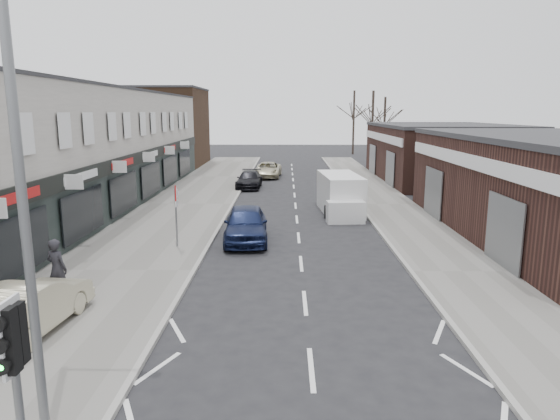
{
  "coord_description": "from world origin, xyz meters",
  "views": [
    {
      "loc": [
        -0.58,
        -8.4,
        5.74
      ],
      "look_at": [
        -0.78,
        7.47,
        2.6
      ],
      "focal_mm": 32.0,
      "sensor_mm": 36.0,
      "label": 1
    }
  ],
  "objects_px": {
    "street_lamp": "(32,185)",
    "parked_car_right_b": "(346,187)",
    "traffic_light": "(13,354)",
    "white_van": "(340,195)",
    "warning_sign": "(176,198)",
    "parked_car_left_a": "(246,224)",
    "pedestrian": "(57,269)",
    "parked_car_left_b": "(249,180)",
    "sedan_on_pavement": "(30,306)",
    "parked_car_left_c": "(268,170)",
    "parked_car_right_a": "(341,200)"
  },
  "relations": [
    {
      "from": "warning_sign",
      "to": "pedestrian",
      "type": "distance_m",
      "value": 6.59
    },
    {
      "from": "sedan_on_pavement",
      "to": "parked_car_right_b",
      "type": "height_order",
      "value": "sedan_on_pavement"
    },
    {
      "from": "sedan_on_pavement",
      "to": "parked_car_left_c",
      "type": "bearing_deg",
      "value": -93.32
    },
    {
      "from": "traffic_light",
      "to": "parked_car_right_b",
      "type": "relative_size",
      "value": 0.79
    },
    {
      "from": "street_lamp",
      "to": "parked_car_left_b",
      "type": "distance_m",
      "value": 30.35
    },
    {
      "from": "sedan_on_pavement",
      "to": "pedestrian",
      "type": "distance_m",
      "value": 2.31
    },
    {
      "from": "street_lamp",
      "to": "parked_car_left_b",
      "type": "bearing_deg",
      "value": 87.86
    },
    {
      "from": "traffic_light",
      "to": "pedestrian",
      "type": "bearing_deg",
      "value": 111.36
    },
    {
      "from": "traffic_light",
      "to": "parked_car_right_a",
      "type": "bearing_deg",
      "value": 72.61
    },
    {
      "from": "pedestrian",
      "to": "parked_car_left_c",
      "type": "distance_m",
      "value": 30.03
    },
    {
      "from": "parked_car_left_a",
      "to": "parked_car_left_b",
      "type": "relative_size",
      "value": 1.06
    },
    {
      "from": "warning_sign",
      "to": "white_van",
      "type": "xyz_separation_m",
      "value": [
        7.68,
        7.77,
        -1.16
      ]
    },
    {
      "from": "traffic_light",
      "to": "warning_sign",
      "type": "relative_size",
      "value": 1.15
    },
    {
      "from": "white_van",
      "to": "traffic_light",
      "type": "bearing_deg",
      "value": -112.38
    },
    {
      "from": "traffic_light",
      "to": "street_lamp",
      "type": "xyz_separation_m",
      "value": [
        -0.13,
        1.22,
        2.2
      ]
    },
    {
      "from": "parked_car_left_b",
      "to": "parked_car_right_b",
      "type": "bearing_deg",
      "value": -28.36
    },
    {
      "from": "sedan_on_pavement",
      "to": "pedestrian",
      "type": "relative_size",
      "value": 2.2
    },
    {
      "from": "parked_car_left_a",
      "to": "parked_car_right_a",
      "type": "bearing_deg",
      "value": 51.72
    },
    {
      "from": "street_lamp",
      "to": "parked_car_right_b",
      "type": "distance_m",
      "value": 27.61
    },
    {
      "from": "pedestrian",
      "to": "parked_car_left_c",
      "type": "bearing_deg",
      "value": -80.67
    },
    {
      "from": "street_lamp",
      "to": "parked_car_left_b",
      "type": "relative_size",
      "value": 1.82
    },
    {
      "from": "street_lamp",
      "to": "parked_car_left_c",
      "type": "relative_size",
      "value": 1.67
    },
    {
      "from": "white_van",
      "to": "pedestrian",
      "type": "height_order",
      "value": "white_van"
    },
    {
      "from": "white_van",
      "to": "parked_car_left_a",
      "type": "distance_m",
      "value": 8.08
    },
    {
      "from": "warning_sign",
      "to": "white_van",
      "type": "bearing_deg",
      "value": 45.33
    },
    {
      "from": "warning_sign",
      "to": "parked_car_left_b",
      "type": "xyz_separation_m",
      "value": [
        1.76,
        17.26,
        -1.56
      ]
    },
    {
      "from": "parked_car_left_b",
      "to": "warning_sign",
      "type": "bearing_deg",
      "value": -94.4
    },
    {
      "from": "pedestrian",
      "to": "parked_car_left_a",
      "type": "distance_m",
      "value": 9.02
    },
    {
      "from": "street_lamp",
      "to": "parked_car_left_c",
      "type": "bearing_deg",
      "value": 86.39
    },
    {
      "from": "traffic_light",
      "to": "warning_sign",
      "type": "bearing_deg",
      "value": 93.1
    },
    {
      "from": "parked_car_left_a",
      "to": "parked_car_right_b",
      "type": "distance_m",
      "value": 13.32
    },
    {
      "from": "white_van",
      "to": "parked_car_left_a",
      "type": "height_order",
      "value": "white_van"
    },
    {
      "from": "traffic_light",
      "to": "parked_car_left_c",
      "type": "height_order",
      "value": "traffic_light"
    },
    {
      "from": "white_van",
      "to": "parked_car_left_c",
      "type": "relative_size",
      "value": 1.21
    },
    {
      "from": "traffic_light",
      "to": "street_lamp",
      "type": "distance_m",
      "value": 2.52
    },
    {
      "from": "white_van",
      "to": "pedestrian",
      "type": "distance_m",
      "value": 17.08
    },
    {
      "from": "traffic_light",
      "to": "white_van",
      "type": "height_order",
      "value": "traffic_light"
    },
    {
      "from": "parked_car_left_c",
      "to": "parked_car_right_b",
      "type": "relative_size",
      "value": 1.23
    },
    {
      "from": "street_lamp",
      "to": "warning_sign",
      "type": "height_order",
      "value": "street_lamp"
    },
    {
      "from": "warning_sign",
      "to": "sedan_on_pavement",
      "type": "distance_m",
      "value": 8.69
    },
    {
      "from": "pedestrian",
      "to": "white_van",
      "type": "bearing_deg",
      "value": -106.54
    },
    {
      "from": "warning_sign",
      "to": "parked_car_right_a",
      "type": "height_order",
      "value": "warning_sign"
    },
    {
      "from": "parked_car_left_a",
      "to": "parked_car_left_b",
      "type": "height_order",
      "value": "parked_car_left_a"
    },
    {
      "from": "warning_sign",
      "to": "parked_car_left_b",
      "type": "bearing_deg",
      "value": 84.18
    },
    {
      "from": "street_lamp",
      "to": "parked_car_left_c",
      "type": "height_order",
      "value": "street_lamp"
    },
    {
      "from": "traffic_light",
      "to": "pedestrian",
      "type": "xyz_separation_m",
      "value": [
        -3.12,
        7.97,
        -1.35
      ]
    },
    {
      "from": "parked_car_right_b",
      "to": "sedan_on_pavement",
      "type": "bearing_deg",
      "value": 67.13
    },
    {
      "from": "traffic_light",
      "to": "parked_car_left_b",
      "type": "height_order",
      "value": "traffic_light"
    },
    {
      "from": "street_lamp",
      "to": "sedan_on_pavement",
      "type": "height_order",
      "value": "street_lamp"
    },
    {
      "from": "parked_car_right_b",
      "to": "pedestrian",
      "type": "bearing_deg",
      "value": 63.8
    }
  ]
}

